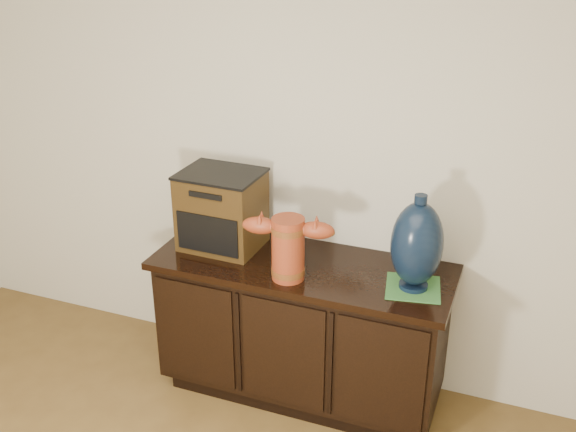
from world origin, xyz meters
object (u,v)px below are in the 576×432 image
at_px(sideboard, 302,328).
at_px(tv_radio, 222,210).
at_px(terracotta_vessel, 288,245).
at_px(lamp_base, 417,245).
at_px(spray_can, 259,225).

distance_m(sideboard, tv_radio, 0.72).
bearing_deg(terracotta_vessel, sideboard, 74.38).
bearing_deg(terracotta_vessel, tv_radio, 146.05).
bearing_deg(sideboard, lamp_base, -3.92).
bearing_deg(lamp_base, terracotta_vessel, -168.61).
distance_m(lamp_base, spray_can, 0.88).
bearing_deg(terracotta_vessel, lamp_base, 1.68).
relative_size(terracotta_vessel, tv_radio, 1.07).
distance_m(terracotta_vessel, lamp_base, 0.57).
distance_m(terracotta_vessel, spray_can, 0.43).
bearing_deg(sideboard, tv_radio, 174.54).
height_order(sideboard, terracotta_vessel, terracotta_vessel).
distance_m(sideboard, lamp_base, 0.80).
relative_size(terracotta_vessel, spray_can, 2.37).
height_order(terracotta_vessel, spray_can, terracotta_vessel).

